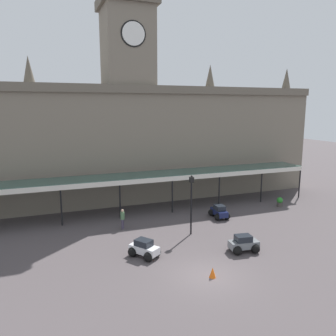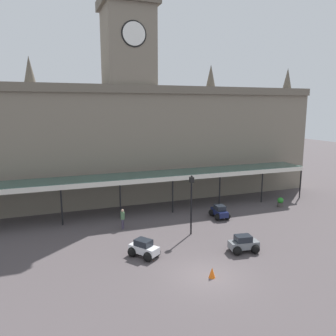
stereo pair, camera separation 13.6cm
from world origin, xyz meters
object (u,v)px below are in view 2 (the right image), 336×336
car_navy_sedan (219,212)px  car_white_sedan (144,249)px  car_grey_sedan (243,245)px  pedestrian_near_entrance (123,218)px  traffic_cone (212,273)px  victorian_lamppost (191,198)px  planter_by_canopy (280,202)px

car_navy_sedan → car_white_sedan: 10.23m
car_grey_sedan → pedestrian_near_entrance: 10.11m
pedestrian_near_entrance → traffic_cone: (3.15, -9.85, -0.59)m
victorian_lamppost → car_navy_sedan: bearing=34.1°
car_grey_sedan → traffic_cone: 4.51m
car_navy_sedan → victorian_lamppost: victorian_lamppost is taller
planter_by_canopy → pedestrian_near_entrance: bearing=-178.0°
car_grey_sedan → victorian_lamppost: 5.35m
car_grey_sedan → car_navy_sedan: bearing=74.2°
car_navy_sedan → planter_by_canopy: size_ratio=2.20×
car_navy_sedan → pedestrian_near_entrance: pedestrian_near_entrance is taller
car_navy_sedan → planter_by_canopy: bearing=7.0°
car_white_sedan → car_grey_sedan: (6.74, -1.68, 0.00)m
victorian_lamppost → traffic_cone: size_ratio=7.60×
planter_by_canopy → traffic_cone: bearing=-141.8°
car_white_sedan → car_navy_sedan: bearing=31.4°
car_navy_sedan → planter_by_canopy: car_navy_sedan is taller
victorian_lamppost → planter_by_canopy: size_ratio=4.99×
pedestrian_near_entrance → planter_by_canopy: size_ratio=1.74×
car_white_sedan → pedestrian_near_entrance: (-0.17, 5.68, 0.41)m
pedestrian_near_entrance → victorian_lamppost: victorian_lamppost is taller
pedestrian_near_entrance → car_navy_sedan: bearing=-2.2°
planter_by_canopy → car_white_sedan: bearing=-158.9°
car_navy_sedan → traffic_cone: size_ratio=3.34×
car_white_sedan → victorian_lamppost: size_ratio=0.47×
pedestrian_near_entrance → planter_by_canopy: 16.40m
traffic_cone → pedestrian_near_entrance: bearing=107.7°
car_navy_sedan → victorian_lamppost: bearing=-145.9°
car_grey_sedan → planter_by_canopy: 12.36m
car_white_sedan → traffic_cone: size_ratio=3.57×
traffic_cone → car_grey_sedan: bearing=33.5°
pedestrian_near_entrance → victorian_lamppost: bearing=-33.0°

